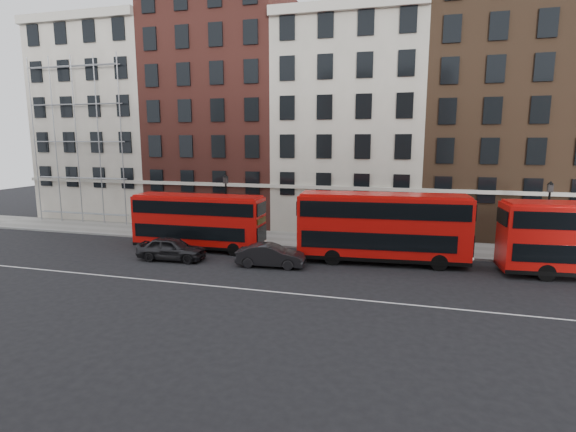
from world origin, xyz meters
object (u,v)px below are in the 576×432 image
(bus_c, at_px, (382,226))
(car_front, at_px, (271,255))
(bus_b, at_px, (198,221))
(car_rear, at_px, (172,249))

(bus_c, xyz_separation_m, car_front, (-6.85, -2.87, -1.78))
(bus_b, bearing_deg, car_front, -24.83)
(car_rear, bearing_deg, car_front, -91.48)
(bus_b, bearing_deg, car_rear, -99.40)
(car_rear, distance_m, car_front, 7.08)
(car_front, bearing_deg, bus_b, 61.66)
(bus_c, bearing_deg, car_rear, -171.87)
(bus_b, distance_m, bus_c, 13.48)
(bus_c, distance_m, car_front, 7.64)
(bus_b, relative_size, car_front, 2.22)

